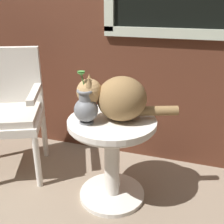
% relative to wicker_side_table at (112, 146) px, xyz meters
% --- Properties ---
extents(ground_plane, '(6.00, 6.00, 0.00)m').
position_rel_wicker_side_table_xyz_m(ground_plane, '(-0.24, -0.25, -0.39)').
color(ground_plane, gray).
extents(wicker_side_table, '(0.55, 0.55, 0.58)m').
position_rel_wicker_side_table_xyz_m(wicker_side_table, '(0.00, 0.00, 0.00)').
color(wicker_side_table, silver).
rests_on(wicker_side_table, ground_plane).
extents(wicker_chair, '(0.64, 0.63, 0.94)m').
position_rel_wicker_side_table_xyz_m(wicker_chair, '(-0.86, 0.10, 0.13)').
color(wicker_chair, silver).
rests_on(wicker_chair, ground_plane).
extents(cat, '(0.59, 0.36, 0.28)m').
position_rel_wicker_side_table_xyz_m(cat, '(0.04, 0.01, 0.33)').
color(cat, olive).
rests_on(cat, wicker_side_table).
extents(pewter_vase_with_ivy, '(0.14, 0.14, 0.31)m').
position_rel_wicker_side_table_xyz_m(pewter_vase_with_ivy, '(-0.13, -0.09, 0.29)').
color(pewter_vase_with_ivy, slate).
rests_on(pewter_vase_with_ivy, wicker_side_table).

